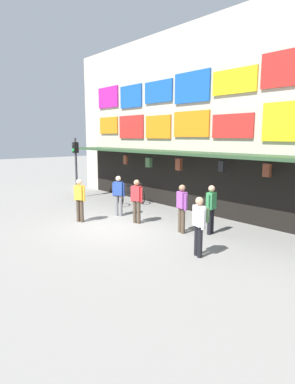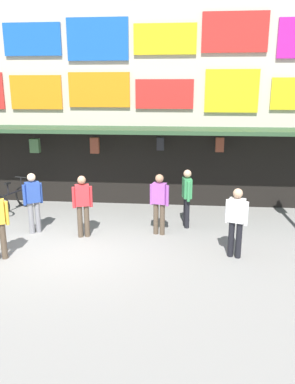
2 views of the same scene
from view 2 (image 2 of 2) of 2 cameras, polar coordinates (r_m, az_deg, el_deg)
ground_plane at (r=9.90m, az=-11.43°, el=-8.21°), size 80.00×80.00×0.00m
shopfront at (r=13.52m, az=-6.62°, el=15.48°), size 18.00×2.60×8.00m
bicycle_parked at (r=13.14m, az=-19.35°, el=-1.05°), size 1.02×1.32×1.05m
pedestrian_in_yellow at (r=10.29m, az=-9.62°, el=-1.38°), size 0.51×0.43×1.68m
pedestrian_in_black at (r=9.15m, az=13.07°, el=-3.68°), size 0.50×0.44×1.68m
pedestrian_in_green at (r=10.87m, az=-16.61°, el=-1.10°), size 0.44×0.39×1.68m
pedestrian_in_blue at (r=10.31m, az=1.75°, el=-1.34°), size 0.52×0.30×1.68m
pedestrian_in_purple at (r=10.91m, az=5.86°, el=-0.47°), size 0.29×0.52×1.68m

